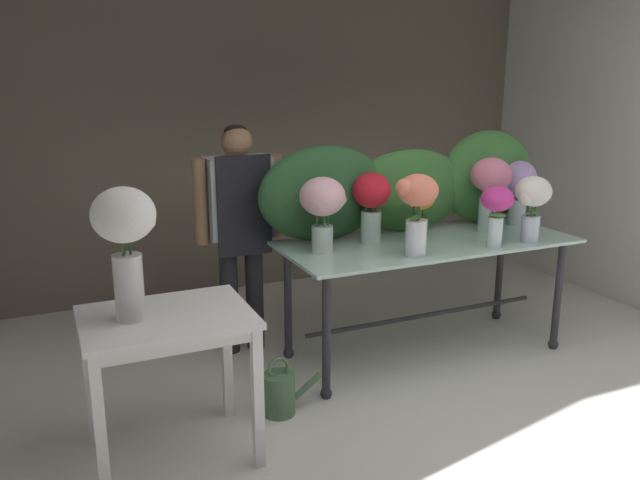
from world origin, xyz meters
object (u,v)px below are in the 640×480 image
object	(u,v)px
vase_ivory_tulips	(532,200)
watering_can	(280,393)
display_table_glass	(427,259)
vase_sunset_hydrangea	(420,208)
vase_coral_carnations	(417,205)
florist	(240,216)
vase_lilac_stock	(518,186)
vase_rosy_freesia	(491,185)
vase_white_roses_tall	(125,236)
vase_crimson_ranunculus	(371,201)
vase_magenta_snapdragons	(497,208)
vase_blush_dahlias	(323,204)
side_table_white	(167,333)

from	to	relation	value
vase_ivory_tulips	watering_can	xyz separation A→B (m)	(-1.75, -0.07, -0.93)
display_table_glass	vase_sunset_hydrangea	distance (m)	0.36
vase_ivory_tulips	display_table_glass	bearing A→B (deg)	153.14
vase_coral_carnations	watering_can	bearing A→B (deg)	-174.44
display_table_glass	vase_coral_carnations	bearing A→B (deg)	-134.61
vase_ivory_tulips	florist	bearing A→B (deg)	153.32
vase_lilac_stock	watering_can	bearing A→B (deg)	-166.34
vase_lilac_stock	vase_rosy_freesia	size ratio (longest dim) A/B	0.90
vase_white_roses_tall	watering_can	bearing A→B (deg)	11.44
vase_crimson_ranunculus	vase_lilac_stock	xyz separation A→B (m)	(1.19, 0.03, 0.00)
display_table_glass	vase_ivory_tulips	xyz separation A→B (m)	(0.58, -0.29, 0.40)
vase_white_roses_tall	vase_magenta_snapdragons	bearing A→B (deg)	5.60
florist	vase_blush_dahlias	bearing A→B (deg)	-55.29
side_table_white	vase_ivory_tulips	xyz separation A→B (m)	(2.37, 0.23, 0.41)
side_table_white	vase_sunset_hydrangea	size ratio (longest dim) A/B	2.11
side_table_white	vase_blush_dahlias	bearing A→B (deg)	27.39
side_table_white	florist	bearing A→B (deg)	56.87
vase_rosy_freesia	vase_coral_carnations	size ratio (longest dim) A/B	1.03
vase_blush_dahlias	vase_magenta_snapdragons	world-z (taller)	vase_blush_dahlias
vase_ivory_tulips	watering_can	bearing A→B (deg)	-177.76
vase_crimson_ranunculus	side_table_white	bearing A→B (deg)	-156.61
vase_blush_dahlias	vase_ivory_tulips	bearing A→B (deg)	-13.74
vase_sunset_hydrangea	watering_can	size ratio (longest dim) A/B	1.07
vase_magenta_snapdragons	watering_can	bearing A→B (deg)	-177.56
display_table_glass	vase_ivory_tulips	distance (m)	0.76
vase_lilac_stock	vase_magenta_snapdragons	xyz separation A→B (m)	(-0.52, -0.42, -0.03)
side_table_white	vase_ivory_tulips	size ratio (longest dim) A/B	1.86
florist	vase_ivory_tulips	distance (m)	1.88
vase_rosy_freesia	vase_white_roses_tall	world-z (taller)	vase_white_roses_tall
vase_lilac_stock	vase_magenta_snapdragons	bearing A→B (deg)	-141.23
vase_lilac_stock	vase_magenta_snapdragons	size ratio (longest dim) A/B	1.19
vase_crimson_ranunculus	florist	bearing A→B (deg)	148.13
side_table_white	vase_sunset_hydrangea	xyz separation A→B (m)	(1.71, 0.50, 0.36)
side_table_white	watering_can	xyz separation A→B (m)	(0.62, 0.16, -0.52)
side_table_white	florist	size ratio (longest dim) A/B	0.52
display_table_glass	watering_can	size ratio (longest dim) A/B	5.46
display_table_glass	vase_coral_carnations	distance (m)	0.58
florist	vase_magenta_snapdragons	bearing A→B (deg)	-31.32
vase_ivory_tulips	vase_sunset_hydrangea	world-z (taller)	vase_ivory_tulips
vase_coral_carnations	vase_white_roses_tall	world-z (taller)	vase_white_roses_tall
vase_blush_dahlias	vase_magenta_snapdragons	bearing A→B (deg)	-17.59
vase_lilac_stock	florist	bearing A→B (deg)	167.48
vase_blush_dahlias	vase_coral_carnations	distance (m)	0.56
side_table_white	vase_crimson_ranunculus	size ratio (longest dim) A/B	1.74
vase_blush_dahlias	vase_white_roses_tall	world-z (taller)	vase_white_roses_tall
display_table_glass	vase_white_roses_tall	bearing A→B (deg)	-165.11
vase_lilac_stock	watering_can	size ratio (longest dim) A/B	1.30
florist	vase_magenta_snapdragons	world-z (taller)	florist
side_table_white	vase_lilac_stock	size ratio (longest dim) A/B	1.73
vase_rosy_freesia	vase_blush_dahlias	xyz separation A→B (m)	(-1.25, -0.01, -0.03)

